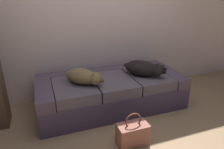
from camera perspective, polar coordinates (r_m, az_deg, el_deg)
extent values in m
cube|color=beige|center=(3.09, -4.24, 20.16)|extent=(6.40, 0.10, 2.80)
cube|color=#423651|center=(2.87, -0.34, -5.95)|extent=(1.94, 0.89, 0.30)
cube|color=#534357|center=(2.64, -18.56, -4.42)|extent=(0.20, 0.89, 0.14)
cube|color=#534357|center=(3.15, 14.78, 0.30)|extent=(0.20, 0.89, 0.14)
cube|color=#534357|center=(3.07, -2.51, 0.50)|extent=(1.54, 0.20, 0.14)
cube|color=#594E5B|center=(2.57, -10.51, -4.31)|extent=(0.50, 0.67, 0.14)
cube|color=#594E5B|center=(2.69, 0.36, -2.74)|extent=(0.50, 0.67, 0.14)
cube|color=#594E5B|center=(2.89, 9.99, -1.26)|extent=(0.50, 0.67, 0.14)
ellipsoid|color=olive|center=(2.54, -8.54, -0.48)|extent=(0.46, 0.46, 0.19)
sphere|color=olive|center=(2.44, -4.67, -1.13)|extent=(0.16, 0.16, 0.16)
ellipsoid|color=#4A3D26|center=(2.41, -3.22, -1.61)|extent=(0.10, 0.10, 0.05)
cone|color=#4A3D26|center=(2.45, -4.21, 0.47)|extent=(0.04, 0.04, 0.05)
cone|color=#4A3D26|center=(2.38, -5.22, -0.20)|extent=(0.04, 0.04, 0.05)
ellipsoid|color=olive|center=(2.67, -11.34, 0.70)|extent=(0.17, 0.08, 0.05)
ellipsoid|color=black|center=(2.79, 8.18, 1.78)|extent=(0.50, 0.50, 0.21)
sphere|color=black|center=(2.73, 12.46, 1.20)|extent=(0.17, 0.17, 0.17)
ellipsoid|color=black|center=(2.72, 13.99, 0.76)|extent=(0.11, 0.11, 0.06)
cone|color=black|center=(2.76, 12.79, 2.74)|extent=(0.04, 0.04, 0.05)
cone|color=black|center=(2.67, 12.33, 2.16)|extent=(0.04, 0.04, 0.05)
ellipsoid|color=black|center=(2.89, 4.67, 2.89)|extent=(0.18, 0.09, 0.05)
cube|color=black|center=(3.15, 14.30, 1.88)|extent=(0.08, 0.16, 0.02)
cube|color=#955848|center=(2.21, 5.81, -16.39)|extent=(0.32, 0.18, 0.24)
torus|color=brown|center=(2.11, 5.99, -12.75)|extent=(0.18, 0.02, 0.18)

